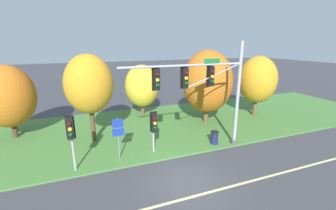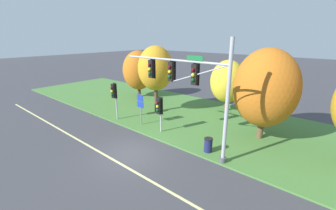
{
  "view_description": "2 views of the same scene",
  "coord_description": "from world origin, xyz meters",
  "px_view_note": "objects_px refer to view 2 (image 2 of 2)",
  "views": [
    {
      "loc": [
        -4.69,
        -9.29,
        7.1
      ],
      "look_at": [
        0.66,
        4.55,
        2.96
      ],
      "focal_mm": 24.0,
      "sensor_mm": 36.0,
      "label": 1
    },
    {
      "loc": [
        10.18,
        -8.19,
        7.26
      ],
      "look_at": [
        0.18,
        3.48,
        2.48
      ],
      "focal_mm": 24.0,
      "sensor_mm": 36.0,
      "label": 2
    }
  ],
  "objects_px": {
    "pedestrian_signal_near_kerb": "(159,108)",
    "route_sign_post": "(140,105)",
    "traffic_signal_mast": "(190,83)",
    "tree_nearest_road": "(138,70)",
    "tree_behind_signpost": "(228,82)",
    "tree_mid_verge": "(266,88)",
    "tree_left_of_mast": "(156,69)",
    "pedestrian_signal_further_along": "(114,93)",
    "trash_bin": "(208,145)"
  },
  "relations": [
    {
      "from": "pedestrian_signal_near_kerb",
      "to": "tree_nearest_road",
      "type": "relative_size",
      "value": 0.51
    },
    {
      "from": "traffic_signal_mast",
      "to": "tree_behind_signpost",
      "type": "bearing_deg",
      "value": 101.66
    },
    {
      "from": "route_sign_post",
      "to": "tree_nearest_road",
      "type": "relative_size",
      "value": 0.48
    },
    {
      "from": "tree_nearest_road",
      "to": "trash_bin",
      "type": "height_order",
      "value": "tree_nearest_road"
    },
    {
      "from": "traffic_signal_mast",
      "to": "trash_bin",
      "type": "distance_m",
      "value": 4.16
    },
    {
      "from": "tree_left_of_mast",
      "to": "route_sign_post",
      "type": "bearing_deg",
      "value": -67.77
    },
    {
      "from": "pedestrian_signal_further_along",
      "to": "route_sign_post",
      "type": "relative_size",
      "value": 1.25
    },
    {
      "from": "pedestrian_signal_near_kerb",
      "to": "tree_behind_signpost",
      "type": "relative_size",
      "value": 0.56
    },
    {
      "from": "route_sign_post",
      "to": "tree_behind_signpost",
      "type": "xyz_separation_m",
      "value": [
        3.64,
        8.03,
        1.2
      ]
    },
    {
      "from": "pedestrian_signal_near_kerb",
      "to": "route_sign_post",
      "type": "xyz_separation_m",
      "value": [
        -2.24,
        0.15,
        -0.28
      ]
    },
    {
      "from": "traffic_signal_mast",
      "to": "pedestrian_signal_further_along",
      "type": "height_order",
      "value": "traffic_signal_mast"
    },
    {
      "from": "traffic_signal_mast",
      "to": "tree_behind_signpost",
      "type": "relative_size",
      "value": 1.64
    },
    {
      "from": "route_sign_post",
      "to": "tree_mid_verge",
      "type": "relative_size",
      "value": 0.41
    },
    {
      "from": "route_sign_post",
      "to": "tree_nearest_road",
      "type": "distance_m",
      "value": 9.33
    },
    {
      "from": "tree_behind_signpost",
      "to": "trash_bin",
      "type": "height_order",
      "value": "tree_behind_signpost"
    },
    {
      "from": "pedestrian_signal_further_along",
      "to": "trash_bin",
      "type": "relative_size",
      "value": 3.53
    },
    {
      "from": "traffic_signal_mast",
      "to": "pedestrian_signal_near_kerb",
      "type": "xyz_separation_m",
      "value": [
        -3.24,
        0.73,
        -2.44
      ]
    },
    {
      "from": "pedestrian_signal_near_kerb",
      "to": "tree_nearest_road",
      "type": "xyz_separation_m",
      "value": [
        -9.13,
        6.27,
        1.2
      ]
    },
    {
      "from": "route_sign_post",
      "to": "pedestrian_signal_near_kerb",
      "type": "bearing_deg",
      "value": -3.87
    },
    {
      "from": "pedestrian_signal_further_along",
      "to": "tree_left_of_mast",
      "type": "distance_m",
      "value": 4.49
    },
    {
      "from": "pedestrian_signal_further_along",
      "to": "tree_behind_signpost",
      "type": "xyz_separation_m",
      "value": [
        6.22,
        8.68,
        0.52
      ]
    },
    {
      "from": "route_sign_post",
      "to": "tree_left_of_mast",
      "type": "height_order",
      "value": "tree_left_of_mast"
    },
    {
      "from": "pedestrian_signal_near_kerb",
      "to": "tree_mid_verge",
      "type": "xyz_separation_m",
      "value": [
        6.2,
        4.05,
        1.71
      ]
    },
    {
      "from": "pedestrian_signal_further_along",
      "to": "pedestrian_signal_near_kerb",
      "type": "bearing_deg",
      "value": 5.91
    },
    {
      "from": "pedestrian_signal_near_kerb",
      "to": "pedestrian_signal_further_along",
      "type": "height_order",
      "value": "pedestrian_signal_further_along"
    },
    {
      "from": "tree_mid_verge",
      "to": "pedestrian_signal_further_along",
      "type": "bearing_deg",
      "value": -157.58
    },
    {
      "from": "route_sign_post",
      "to": "tree_mid_verge",
      "type": "distance_m",
      "value": 9.51
    },
    {
      "from": "tree_nearest_road",
      "to": "tree_mid_verge",
      "type": "distance_m",
      "value": 15.5
    },
    {
      "from": "tree_mid_verge",
      "to": "pedestrian_signal_near_kerb",
      "type": "bearing_deg",
      "value": -146.86
    },
    {
      "from": "tree_behind_signpost",
      "to": "trash_bin",
      "type": "distance_m",
      "value": 9.24
    },
    {
      "from": "tree_mid_verge",
      "to": "trash_bin",
      "type": "distance_m",
      "value": 5.62
    },
    {
      "from": "pedestrian_signal_further_along",
      "to": "tree_mid_verge",
      "type": "xyz_separation_m",
      "value": [
        11.02,
        4.55,
        1.3
      ]
    },
    {
      "from": "traffic_signal_mast",
      "to": "route_sign_post",
      "type": "height_order",
      "value": "traffic_signal_mast"
    },
    {
      "from": "trash_bin",
      "to": "pedestrian_signal_further_along",
      "type": "bearing_deg",
      "value": -178.17
    },
    {
      "from": "tree_behind_signpost",
      "to": "tree_mid_verge",
      "type": "distance_m",
      "value": 6.38
    },
    {
      "from": "tree_left_of_mast",
      "to": "trash_bin",
      "type": "height_order",
      "value": "tree_left_of_mast"
    },
    {
      "from": "tree_left_of_mast",
      "to": "tree_behind_signpost",
      "type": "distance_m",
      "value": 7.01
    },
    {
      "from": "pedestrian_signal_near_kerb",
      "to": "tree_nearest_road",
      "type": "distance_m",
      "value": 11.14
    },
    {
      "from": "pedestrian_signal_further_along",
      "to": "tree_left_of_mast",
      "type": "xyz_separation_m",
      "value": [
        1.25,
        3.91,
        1.82
      ]
    },
    {
      "from": "tree_mid_verge",
      "to": "tree_left_of_mast",
      "type": "bearing_deg",
      "value": -176.27
    },
    {
      "from": "traffic_signal_mast",
      "to": "tree_left_of_mast",
      "type": "relative_size",
      "value": 1.29
    },
    {
      "from": "pedestrian_signal_near_kerb",
      "to": "trash_bin",
      "type": "relative_size",
      "value": 3.01
    },
    {
      "from": "tree_nearest_road",
      "to": "tree_mid_verge",
      "type": "bearing_deg",
      "value": -8.23
    },
    {
      "from": "tree_nearest_road",
      "to": "trash_bin",
      "type": "relative_size",
      "value": 5.91
    },
    {
      "from": "traffic_signal_mast",
      "to": "tree_nearest_road",
      "type": "relative_size",
      "value": 1.48
    },
    {
      "from": "tree_behind_signpost",
      "to": "traffic_signal_mast",
      "type": "bearing_deg",
      "value": -78.34
    },
    {
      "from": "tree_left_of_mast",
      "to": "pedestrian_signal_further_along",
      "type": "bearing_deg",
      "value": -107.74
    },
    {
      "from": "pedestrian_signal_near_kerb",
      "to": "tree_behind_signpost",
      "type": "xyz_separation_m",
      "value": [
        1.4,
        8.18,
        0.93
      ]
    },
    {
      "from": "tree_nearest_road",
      "to": "tree_behind_signpost",
      "type": "relative_size",
      "value": 1.1
    },
    {
      "from": "traffic_signal_mast",
      "to": "tree_left_of_mast",
      "type": "distance_m",
      "value": 7.97
    }
  ]
}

